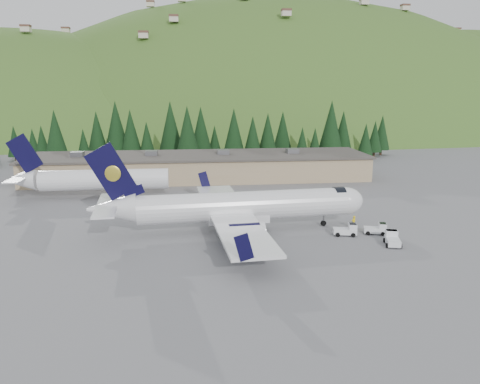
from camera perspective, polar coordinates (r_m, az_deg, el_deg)
name	(u,v)px	position (r m, az deg, el deg)	size (l,w,h in m)	color
ground	(245,230)	(63.77, 0.61, -4.68)	(600.00, 600.00, 0.00)	slate
airliner	(237,207)	(62.67, -0.36, -1.85)	(37.39, 35.09, 12.40)	white
second_airliner	(88,179)	(85.67, -18.07, 1.48)	(27.50, 11.00, 10.05)	white
baggage_tug_a	(347,230)	(63.07, 12.91, -4.54)	(3.20, 2.25, 1.59)	white
baggage_tug_b	(377,229)	(64.63, 16.37, -4.35)	(3.12, 2.33, 1.51)	white
baggage_tug_c	(392,239)	(60.90, 18.08, -5.45)	(2.45, 3.34, 1.63)	white
terminal_building	(200,166)	(99.79, -4.94, 3.16)	(71.00, 17.00, 6.10)	tan
ramp_worker	(354,222)	(66.16, 13.69, -3.60)	(0.66, 0.43, 1.80)	yellow
tree_line	(196,133)	(123.07, -5.39, 7.21)	(113.08, 15.90, 14.49)	black
hills	(289,256)	(292.88, 6.00, -7.77)	(614.00, 330.00, 300.00)	#416023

